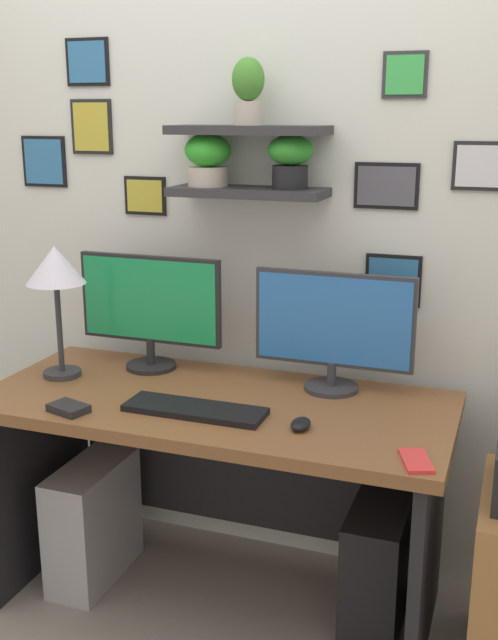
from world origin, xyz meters
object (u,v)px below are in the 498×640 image
keyboard (195,410)px  desk (221,453)px  monitor_left (150,307)px  cell_phone (416,461)px  desk_lamp (56,273)px  computer_tower_right (378,564)px  computer_mouse (301,424)px  scissors_tray (69,408)px  computer_tower_left (94,521)px  monitor_right (334,327)px

keyboard → desk: bearing=86.2°
monitor_left → cell_phone: (1.01, -0.47, -0.22)m
keyboard → desk_lamp: 0.69m
desk_lamp → cell_phone: size_ratio=3.28×
desk_lamp → computer_tower_right: desk_lamp is taller
desk → desk_lamp: size_ratio=3.31×
computer_mouse → scissors_tray: (-0.71, -0.12, -0.00)m
computer_mouse → computer_tower_left: computer_mouse is taller
cell_phone → monitor_left: bearing=135.3°
cell_phone → computer_tower_right: bearing=92.5°
desk_lamp → computer_tower_left: bearing=-11.7°
monitor_left → desk_lamp: desk_lamp is taller
cell_phone → computer_tower_left: cell_phone is taller
computer_tower_left → computer_tower_right: (1.02, 0.08, -0.01)m
keyboard → cell_phone: size_ratio=3.14×
monitor_right → desk_lamp: (-0.92, -0.19, 0.15)m
monitor_left → computer_mouse: monitor_left is taller
desk → desk_lamp: bearing=-177.4°
computer_tower_left → computer_mouse: bearing=-10.0°
monitor_right → desk: bearing=-153.7°
monitor_right → computer_mouse: (-0.01, -0.36, -0.20)m
desk_lamp → scissors_tray: (0.21, -0.28, -0.35)m
monitor_right → cell_phone: size_ratio=3.78×
cell_phone → keyboard: bearing=150.1°
monitor_left → keyboard: 0.52m
computer_mouse → computer_tower_right: 0.63m
desk → computer_mouse: size_ratio=16.84×
monitor_left → desk_lamp: 0.35m
desk_lamp → monitor_right: bearing=11.8°
keyboard → computer_mouse: computer_mouse is taller
cell_phone → desk_lamp: bearing=147.8°
desk_lamp → keyboard: bearing=-15.1°
desk_lamp → computer_tower_right: size_ratio=1.09×
cell_phone → monitor_right: bearing=106.4°
keyboard → monitor_right: bearing=45.1°
desk_lamp → cell_phone: (1.26, -0.28, -0.36)m
keyboard → computer_mouse: bearing=-1.7°
computer_mouse → computer_tower_right: size_ratio=0.21×
desk → monitor_left: (-0.33, 0.16, 0.44)m
computer_mouse → scissors_tray: 0.72m
desk → monitor_left: bearing=153.7°
monitor_left → keyboard: size_ratio=1.21×
computer_mouse → cell_phone: (0.35, -0.11, -0.01)m
scissors_tray → computer_tower_left: 0.61m
monitor_left → computer_mouse: (0.66, -0.36, -0.21)m
computer_tower_right → desk_lamp: bearing=-176.9°
monitor_left → monitor_right: monitor_left is taller
monitor_left → cell_phone: monitor_left is taller
cell_phone → scissors_tray: scissors_tray is taller
monitor_left → desk_lamp: size_ratio=1.16×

